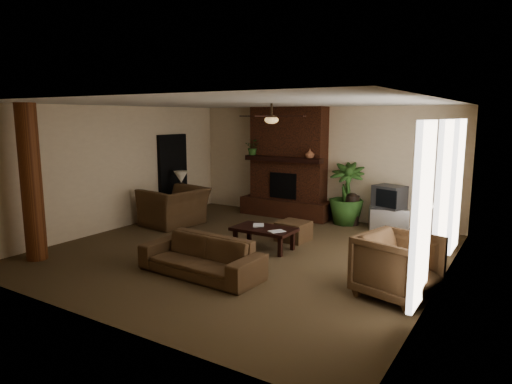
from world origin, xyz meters
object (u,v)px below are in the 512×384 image
Objects in this scene: armchair_left at (174,200)px; coffee_table at (264,231)px; tv_stand at (388,219)px; side_table_left at (182,208)px; armchair_right at (398,263)px; ottoman at (293,231)px; lamp_right at (423,216)px; side_table_right at (420,259)px; lamp_left at (181,179)px; sofa at (201,250)px; floor_plant at (346,207)px; floor_vase at (352,207)px; log_column at (31,183)px.

coffee_table is (2.83, -0.58, -0.22)m from armchair_left.
tv_stand is 1.55× the size of side_table_left.
ottoman is at bearing 68.68° from armchair_right.
side_table_right is at bearing 90.00° from lamp_right.
lamp_left is 6.23m from lamp_right.
lamp_right reaches higher than ottoman.
sofa is 3.84× the size of side_table_left.
floor_plant is 3.66m from lamp_right.
coffee_table reaches higher than ottoman.
armchair_right is at bearing -35.80° from ottoman.
floor_vase is (-0.87, -0.00, 0.18)m from tv_stand.
sofa is 1.43× the size of floor_plant.
lamp_right is at bearing 24.53° from log_column.
side_table_right reaches higher than tv_stand.
lamp_right is (0.08, 1.10, 0.49)m from armchair_right.
lamp_right is (0.00, -0.02, 0.73)m from side_table_right.
lamp_left is at bearing 173.36° from ottoman.
armchair_left reaches higher than floor_plant.
sofa is at bearing -97.40° from ottoman.
sofa is 3.84× the size of side_table_right.
side_table_right is 0.85× the size of lamp_right.
sofa is at bearing -94.60° from coffee_table.
side_table_right reaches higher than coffee_table.
ottoman is 1.09× the size of side_table_right.
lamp_right is (6.11, -1.19, 0.00)m from lamp_left.
floor_vase is 4.29m from lamp_left.
armchair_left is at bearing 175.25° from side_table_right.
side_table_right is at bearing -85.50° from tv_stand.
log_column is 2.05× the size of armchair_left.
floor_vase is (3.58, 2.27, -0.16)m from armchair_left.
log_column reaches higher than floor_vase.
lamp_left reaches higher than ottoman.
side_table_left is (-4.77, -1.62, 0.03)m from tv_stand.
armchair_left is 2.90m from coffee_table.
armchair_left reaches higher than ottoman.
side_table_right is (6.05, -1.12, 0.00)m from side_table_left.
log_column is 5.07m from ottoman.
lamp_left reaches higher than side_table_left.
log_column is at bearing -89.80° from lamp_left.
sofa is at bearing -148.58° from side_table_right.
armchair_left is 0.88m from lamp_left.
ottoman is (3.39, 3.58, -1.20)m from log_column.
ottoman is 2.02m from floor_plant.
floor_vase is at bearing 74.50° from ottoman.
lamp_right reaches higher than floor_plant.
log_column is 6.31m from armchair_right.
floor_plant reaches higher than floor_vase.
sofa is 4.67m from floor_plant.
armchair_right is at bearing 16.44° from sofa.
floor_vase is 4.22m from side_table_left.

